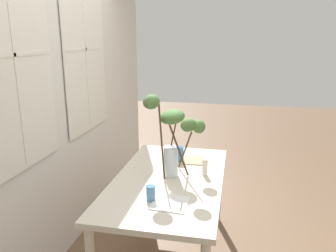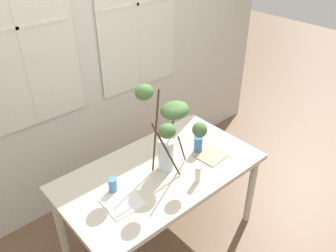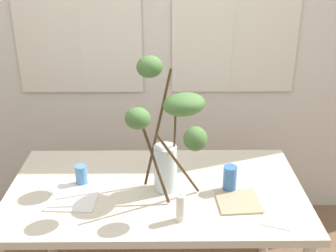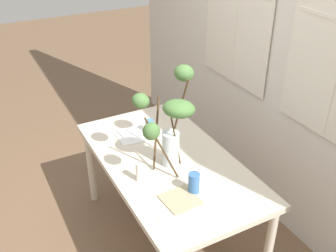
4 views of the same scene
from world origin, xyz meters
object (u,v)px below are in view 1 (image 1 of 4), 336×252
at_px(dining_table, 169,187).
at_px(vase_with_branches, 173,132).
at_px(pillar_candle, 205,167).
at_px(plate_square_right, 192,160).
at_px(drinking_glass_blue_left, 151,193).
at_px(drinking_glass_blue_right, 180,154).
at_px(plate_square_left, 170,203).

height_order(dining_table, vase_with_branches, vase_with_branches).
bearing_deg(pillar_candle, dining_table, 113.57).
xyz_separation_m(dining_table, plate_square_right, (0.42, -0.14, 0.09)).
bearing_deg(pillar_candle, drinking_glass_blue_left, 148.05).
distance_m(drinking_glass_blue_right, plate_square_left, 0.82).
height_order(plate_square_right, pillar_candle, pillar_candle).
height_order(dining_table, pillar_candle, pillar_candle).
distance_m(dining_table, pillar_candle, 0.34).
bearing_deg(drinking_glass_blue_left, pillar_candle, -31.95).
bearing_deg(plate_square_right, pillar_candle, -154.37).
relative_size(drinking_glass_blue_right, pillar_candle, 0.93).
bearing_deg(pillar_candle, vase_with_branches, 101.13).
bearing_deg(plate_square_left, dining_table, 12.64).
bearing_deg(vase_with_branches, plate_square_left, -171.43).
height_order(vase_with_branches, drinking_glass_blue_right, vase_with_branches).
bearing_deg(pillar_candle, drinking_glass_blue_right, 44.03).
relative_size(plate_square_right, pillar_candle, 1.42).
distance_m(vase_with_branches, drinking_glass_blue_right, 0.44).
bearing_deg(drinking_glass_blue_left, plate_square_right, -12.61).
distance_m(plate_square_left, pillar_candle, 0.58).
height_order(vase_with_branches, pillar_candle, vase_with_branches).
bearing_deg(drinking_glass_blue_right, plate_square_left, -174.93).
relative_size(drinking_glass_blue_left, pillar_candle, 0.73).
bearing_deg(plate_square_right, plate_square_left, 177.04).
relative_size(drinking_glass_blue_left, plate_square_right, 0.52).
xyz_separation_m(dining_table, drinking_glass_blue_right, (0.39, -0.02, 0.15)).
xyz_separation_m(vase_with_branches, plate_square_right, (0.35, -0.12, -0.37)).
bearing_deg(vase_with_branches, pillar_candle, -78.87).
distance_m(drinking_glass_blue_right, plate_square_right, 0.14).
bearing_deg(drinking_glass_blue_left, dining_table, -6.56).
bearing_deg(drinking_glass_blue_right, drinking_glass_blue_left, 175.04).
xyz_separation_m(drinking_glass_blue_right, plate_square_right, (0.03, -0.12, -0.07)).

